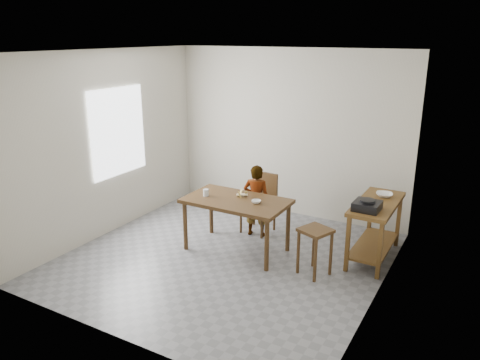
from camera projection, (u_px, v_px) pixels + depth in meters
The scene contains 17 objects.
floor at pixel (225, 260), 6.32m from camera, with size 4.00×4.00×0.04m, color slate.
ceiling at pixel (223, 50), 5.50m from camera, with size 4.00×4.00×0.04m, color white.
wall_back at pixel (289, 133), 7.59m from camera, with size 4.00×0.04×2.70m, color beige.
wall_front at pixel (109, 213), 4.23m from camera, with size 4.00×0.04×2.70m, color beige.
wall_left at pixel (107, 144), 6.86m from camera, with size 0.04×4.00×2.70m, color beige.
wall_right at pixel (387, 187), 4.96m from camera, with size 0.04×4.00×2.70m, color beige.
window_pane at pixel (118, 132), 6.95m from camera, with size 0.02×1.10×1.30m, color white.
dining_table at pixel (236, 225), 6.45m from camera, with size 1.40×0.80×0.75m, color #412A14, non-canonical shape.
prep_counter at pixel (375, 230), 6.22m from camera, with size 0.50×1.20×0.80m, color brown, non-canonical shape.
child at pixel (256, 201), 6.89m from camera, with size 0.40×0.26×1.09m, color white.
dining_chair at pixel (258, 204), 7.05m from camera, with size 0.43×0.43×0.89m, color #412A14, non-canonical shape.
stool at pixel (315, 252), 5.82m from camera, with size 0.35×0.35×0.61m, color #412A14, non-canonical shape.
glass_tumbler at pixel (206, 193), 6.47m from camera, with size 0.08×0.08×0.10m, color silver.
small_bowl at pixel (256, 202), 6.20m from camera, with size 0.13×0.13×0.04m, color white.
banana at pixel (242, 194), 6.44m from camera, with size 0.18×0.13×0.06m, color #FAD161, non-canonical shape.
serving_bowl at pixel (384, 195), 6.29m from camera, with size 0.22×0.22×0.05m, color white.
gas_burner at pixel (367, 206), 5.81m from camera, with size 0.32×0.32×0.11m, color black.
Camera 1 is at (2.98, -4.87, 2.91)m, focal length 35.00 mm.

